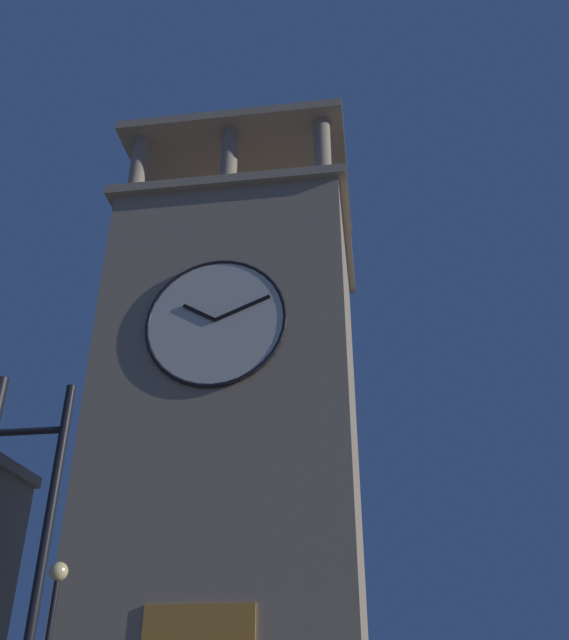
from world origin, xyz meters
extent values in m
cube|color=gray|center=(0.49, -3.78, 9.55)|extent=(8.93, 8.29, 19.10)
cube|color=gray|center=(0.49, -3.78, 19.30)|extent=(9.53, 8.89, 0.40)
cylinder|color=gray|center=(-3.37, -0.24, 21.05)|extent=(0.70, 0.70, 3.09)
cylinder|color=gray|center=(0.49, -0.24, 21.05)|extent=(0.70, 0.70, 3.09)
cylinder|color=gray|center=(4.36, -0.24, 21.05)|extent=(0.70, 0.70, 3.09)
cylinder|color=gray|center=(-3.37, -7.33, 21.05)|extent=(0.70, 0.70, 3.09)
cylinder|color=gray|center=(0.49, -7.33, 21.05)|extent=(0.70, 0.70, 3.09)
cylinder|color=gray|center=(4.36, -7.33, 21.05)|extent=(0.70, 0.70, 3.09)
cube|color=gray|center=(0.49, -3.78, 22.79)|extent=(9.53, 8.89, 0.40)
cylinder|color=black|center=(0.49, -3.78, 24.19)|extent=(0.12, 0.12, 2.39)
cylinder|color=silver|center=(0.49, 0.42, 13.07)|extent=(4.87, 0.12, 4.87)
torus|color=black|center=(0.49, 0.44, 13.07)|extent=(5.03, 0.16, 5.03)
cube|color=black|center=(1.07, 0.52, 13.40)|extent=(1.22, 0.06, 0.78)
cube|color=black|center=(-0.46, 0.52, 13.47)|extent=(1.95, 0.06, 0.92)
cylinder|color=black|center=(0.48, 10.16, 3.20)|extent=(0.16, 0.16, 6.40)
sphere|color=#F9DB8C|center=(2.95, 4.34, 4.31)|extent=(0.44, 0.44, 0.44)
camera|label=1|loc=(-4.62, 20.31, 1.70)|focal=37.94mm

